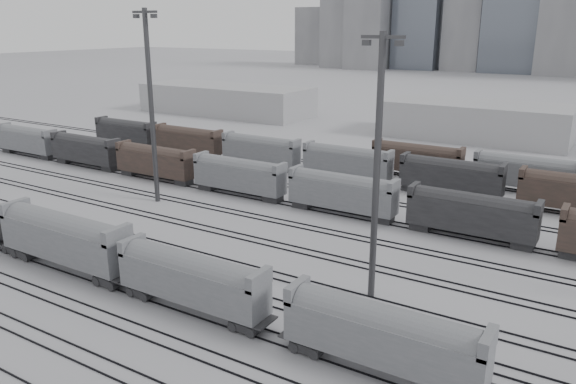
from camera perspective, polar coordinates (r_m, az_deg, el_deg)
The scene contains 11 objects.
ground at distance 56.80m, azimuth -16.95°, elevation -9.74°, with size 900.00×900.00×0.00m, color #BBBAC0.
tracks at distance 68.40m, azimuth -6.04°, elevation -4.41°, with size 220.00×71.50×0.16m.
hopper_car_a at distance 62.10m, azimuth -21.76°, elevation -4.22°, with size 16.72×3.32×5.98m.
hopper_car_b at distance 50.37m, azimuth -9.76°, elevation -8.53°, with size 15.04×2.99×5.38m.
hopper_car_c at distance 41.95m, azimuth 9.61°, elevation -14.01°, with size 15.01×2.98×5.37m.
light_mast_b at distance 80.45m, azimuth -13.75°, elevation 8.76°, with size 4.27×0.68×26.69m.
light_mast_c at distance 49.88m, azimuth 9.03°, elevation 2.77°, with size 3.85×0.62×24.06m.
bg_string_near at distance 75.22m, azimuth 5.52°, elevation -0.24°, with size 151.00×3.00×5.60m.
bg_string_mid at distance 86.39m, azimuth 16.22°, elevation 1.39°, with size 151.00×3.00×5.60m.
warehouse_left at distance 163.19m, azimuth -6.34°, elevation 9.31°, with size 50.00×18.00×8.00m, color #A8A8AA.
warehouse_mid at distance 132.76m, azimuth 18.53°, elevation 6.88°, with size 40.00×18.00×8.00m, color #A8A8AA.
Camera 1 is at (39.31, -32.85, 24.54)m, focal length 35.00 mm.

